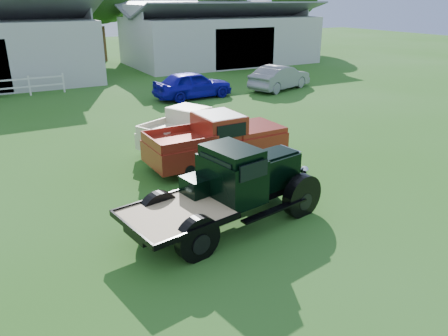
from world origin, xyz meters
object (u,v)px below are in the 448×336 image
white_pickup (188,128)px  misc_car_blue (193,85)px  misc_car_grey (280,77)px  red_pickup (216,140)px  vintage_flatbed (229,187)px

white_pickup → misc_car_blue: (4.07, 8.25, 0.01)m
misc_car_grey → white_pickup: bearing=108.4°
misc_car_blue → red_pickup: bearing=156.5°
red_pickup → misc_car_grey: red_pickup is taller
misc_car_blue → misc_car_grey: (6.04, -0.40, -0.02)m
white_pickup → misc_car_blue: bearing=39.0°
red_pickup → white_pickup: bearing=90.2°
red_pickup → misc_car_grey: 14.26m
red_pickup → misc_car_grey: size_ratio=1.09×
vintage_flatbed → red_pickup: vintage_flatbed is taller
misc_car_grey → misc_car_blue: bearing=66.8°
vintage_flatbed → white_pickup: bearing=64.8°
white_pickup → misc_car_grey: 12.79m
vintage_flatbed → misc_car_grey: vintage_flatbed is taller
misc_car_blue → misc_car_grey: 6.05m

